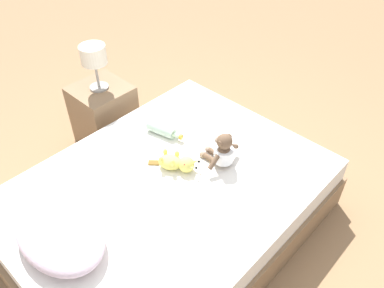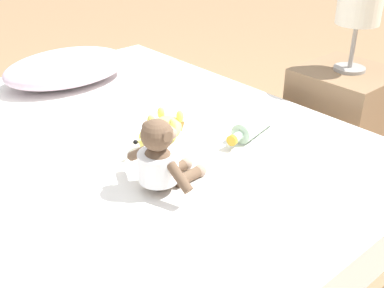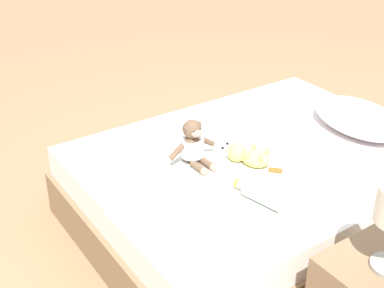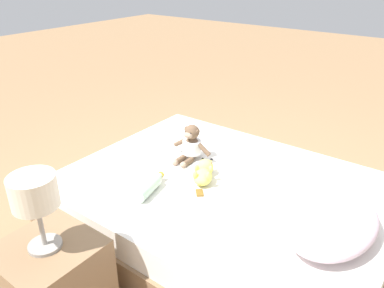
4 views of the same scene
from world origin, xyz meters
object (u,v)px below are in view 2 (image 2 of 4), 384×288
(pillow, at_px, (67,68))
(bedside_lamp, at_px, (359,12))
(bed, at_px, (134,184))
(nightstand, at_px, (341,121))
(plush_monkey, at_px, (161,160))
(plush_yellow_creature, at_px, (160,133))
(glass_bottle, at_px, (253,125))

(pillow, xyz_separation_m, bedside_lamp, (0.91, -0.91, 0.27))
(bed, xyz_separation_m, nightstand, (1.00, -0.27, 0.05))
(bed, height_order, plush_monkey, plush_monkey)
(pillow, xyz_separation_m, plush_monkey, (-0.23, -0.99, 0.02))
(bed, xyz_separation_m, plush_yellow_creature, (0.04, -0.13, 0.26))
(plush_monkey, bearing_deg, plush_yellow_creature, 52.53)
(pillow, bearing_deg, glass_bottle, -75.08)
(bed, height_order, nightstand, nightstand)
(pillow, bearing_deg, bed, -98.57)
(plush_monkey, height_order, bedside_lamp, bedside_lamp)
(pillow, height_order, plush_yellow_creature, pillow)
(glass_bottle, bearing_deg, pillow, 104.92)
(plush_yellow_creature, distance_m, nightstand, 1.00)
(nightstand, bearing_deg, glass_bottle, -177.94)
(plush_monkey, xyz_separation_m, plush_yellow_creature, (0.17, 0.22, -0.05))
(glass_bottle, relative_size, bedside_lamp, 0.79)
(bed, relative_size, pillow, 3.08)
(bed, relative_size, bedside_lamp, 5.53)
(plush_yellow_creature, xyz_separation_m, bedside_lamp, (0.96, -0.14, 0.30))
(plush_yellow_creature, bearing_deg, bed, 107.87)
(pillow, relative_size, nightstand, 1.21)
(pillow, bearing_deg, plush_yellow_creature, -94.19)
(plush_monkey, relative_size, plush_yellow_creature, 0.91)
(plush_monkey, bearing_deg, pillow, 77.19)
(plush_yellow_creature, height_order, bedside_lamp, bedside_lamp)
(bed, distance_m, plush_yellow_creature, 0.29)
(glass_bottle, xyz_separation_m, bedside_lamp, (0.66, 0.02, 0.31))
(nightstand, bearing_deg, plush_yellow_creature, 171.68)
(bed, xyz_separation_m, bedside_lamp, (1.00, -0.27, 0.56))
(plush_yellow_creature, relative_size, bedside_lamp, 0.92)
(bed, distance_m, bedside_lamp, 1.18)
(bed, relative_size, nightstand, 3.73)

